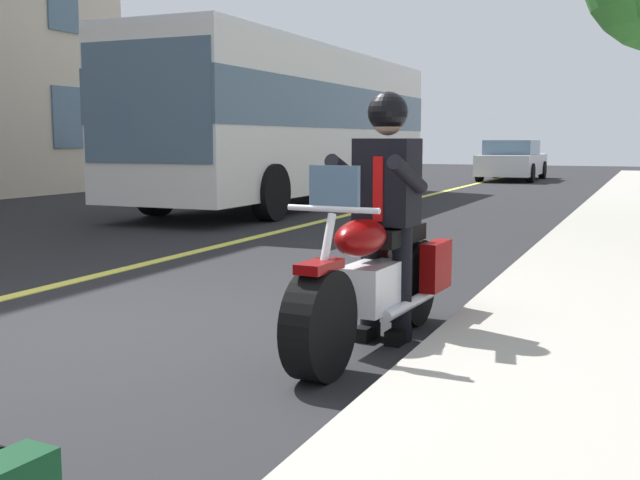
% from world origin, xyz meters
% --- Properties ---
extents(ground_plane, '(80.00, 80.00, 0.00)m').
position_xyz_m(ground_plane, '(0.00, 0.00, 0.00)').
color(ground_plane, black).
extents(motorcycle_main, '(2.22, 0.66, 1.26)m').
position_xyz_m(motorcycle_main, '(-0.32, 1.57, 0.45)').
color(motorcycle_main, black).
rests_on(motorcycle_main, ground_plane).
extents(rider_main, '(0.64, 0.57, 1.74)m').
position_xyz_m(rider_main, '(-0.51, 1.58, 1.04)').
color(rider_main, black).
rests_on(rider_main, ground_plane).
extents(bus_near, '(11.05, 2.70, 3.30)m').
position_xyz_m(bus_near, '(-11.00, -4.04, 1.87)').
color(bus_near, white).
rests_on(bus_near, ground_plane).
extents(car_dark, '(4.60, 1.92, 1.40)m').
position_xyz_m(car_dark, '(-23.19, -1.35, 0.69)').
color(car_dark, silver).
rests_on(car_dark, ground_plane).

